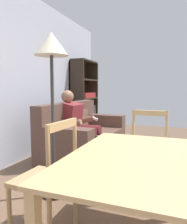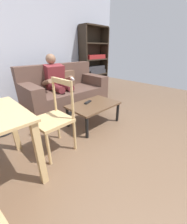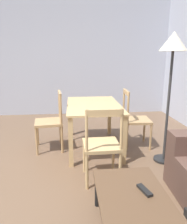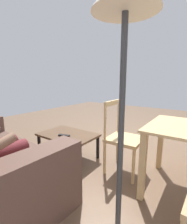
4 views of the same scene
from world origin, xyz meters
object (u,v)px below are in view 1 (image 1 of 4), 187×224
object	(u,v)px
bookshelf	(84,104)
dining_chair_near_wall	(47,179)
floor_lamp	(52,59)
coffee_table	(145,145)
person_lounging	(78,124)
dining_table	(131,171)
dining_chair_facing_couch	(148,154)
tv_remote	(137,141)
couch	(83,137)

from	to	relation	value
bookshelf	dining_chair_near_wall	world-z (taller)	bookshelf
bookshelf	floor_lamp	bearing A→B (deg)	-162.89
coffee_table	bookshelf	size ratio (longest dim) A/B	0.46
person_lounging	dining_table	distance (m)	2.22
dining_table	dining_chair_near_wall	distance (m)	0.70
bookshelf	dining_chair_facing_couch	size ratio (longest dim) A/B	2.01
tv_remote	floor_lamp	world-z (taller)	floor_lamp
couch	dining_chair_near_wall	size ratio (longest dim) A/B	1.98
couch	person_lounging	size ratio (longest dim) A/B	1.62
person_lounging	dining_table	world-z (taller)	person_lounging
dining_chair_facing_couch	coffee_table	bearing A→B (deg)	9.51
bookshelf	coffee_table	bearing A→B (deg)	-135.27
dining_table	floor_lamp	size ratio (longest dim) A/B	0.75
couch	dining_chair_facing_couch	bearing A→B (deg)	-128.95
coffee_table	dining_chair_near_wall	bearing A→B (deg)	163.57
bookshelf	floor_lamp	xyz separation A→B (m)	(-3.03, -0.93, 0.71)
person_lounging	bookshelf	distance (m)	1.89
bookshelf	dining_chair_facing_couch	xyz separation A→B (m)	(-2.61, -1.90, -0.33)
person_lounging	tv_remote	xyz separation A→B (m)	(-0.04, -1.00, -0.20)
couch	tv_remote	bearing A→B (deg)	-100.69
person_lounging	floor_lamp	distance (m)	1.58
couch	coffee_table	size ratio (longest dim) A/B	2.19
tv_remote	dining_chair_facing_couch	bearing A→B (deg)	91.39
person_lounging	bookshelf	xyz separation A→B (m)	(1.76, 0.65, 0.19)
couch	dining_table	bearing A→B (deg)	-148.19
person_lounging	dining_chair_near_wall	world-z (taller)	person_lounging
bookshelf	floor_lamp	distance (m)	3.25
tv_remote	dining_table	distance (m)	1.83
tv_remote	floor_lamp	distance (m)	1.80
couch	dining_chair_facing_couch	distance (m)	1.59
dining_table	dining_chair_facing_couch	xyz separation A→B (m)	(0.99, 0.00, -0.16)
couch	dining_chair_facing_couch	size ratio (longest dim) A/B	2.01
tv_remote	dining_chair_facing_couch	xyz separation A→B (m)	(-0.81, -0.25, 0.06)
couch	floor_lamp	xyz separation A→B (m)	(-1.42, -0.27, 1.15)
couch	dining_table	world-z (taller)	couch
coffee_table	bookshelf	world-z (taller)	bookshelf
dining_chair_near_wall	dining_chair_facing_couch	bearing A→B (deg)	-34.48
bookshelf	floor_lamp	size ratio (longest dim) A/B	1.05
couch	dining_table	size ratio (longest dim) A/B	1.41
coffee_table	tv_remote	distance (m)	0.13
bookshelf	dining_chair_near_wall	bearing A→B (deg)	-161.40
person_lounging	couch	bearing A→B (deg)	-6.47
bookshelf	dining_table	bearing A→B (deg)	-152.25
person_lounging	coffee_table	xyz separation A→B (m)	(-0.01, -1.11, -0.26)
tv_remote	floor_lamp	size ratio (longest dim) A/B	0.10
couch	dining_table	xyz separation A→B (m)	(-1.99, -1.23, 0.28)
tv_remote	bookshelf	distance (m)	2.47
person_lounging	tv_remote	world-z (taller)	person_lounging
couch	dining_chair_near_wall	bearing A→B (deg)	-164.56
tv_remote	coffee_table	bearing A→B (deg)	-179.52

